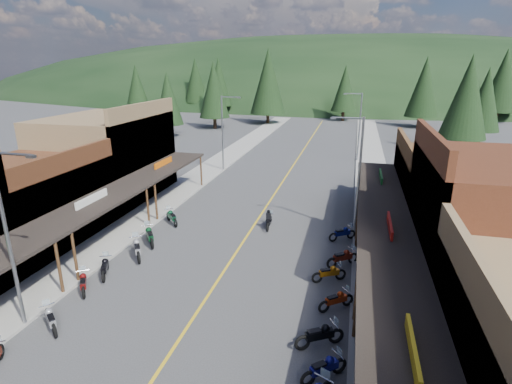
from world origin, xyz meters
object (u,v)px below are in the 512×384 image
Objects in this scene: streetlight_3 at (358,124)px; pine_8 at (168,99)px; pedestrian_east_a at (393,309)px; pine_10 at (214,90)px; bike_west_5 at (50,318)px; shop_east_3 at (454,192)px; bike_west_10 at (172,216)px; pine_9 at (485,100)px; pine_3 at (345,88)px; bike_east_5 at (324,367)px; streetlight_2 at (357,171)px; pine_7 at (196,81)px; shop_east_2 at (501,231)px; pine_4 at (424,87)px; pedestrian_east_b at (370,216)px; streetlight_0 at (10,234)px; shop_west_2 at (25,204)px; bike_east_6 at (320,334)px; pine_0 at (137,86)px; shop_west_3 at (109,157)px; bike_west_7 at (105,267)px; pine_11 at (467,97)px; bike_west_6 at (83,282)px; bike_east_10 at (342,233)px; pine_2 at (268,81)px; bike_west_8 at (137,248)px; pine_5 at (503,81)px; bike_west_9 at (150,235)px; pine_1 at (219,82)px; rider_on_bike at (269,220)px; bike_east_8 at (329,272)px; bike_east_9 at (343,257)px.

pine_8 is (-28.95, 10.00, 1.52)m from streetlight_3.
pine_8 is 5.24× the size of pedestrian_east_a.
pine_10 is 5.89× the size of bike_west_5.
bike_west_10 is at bearing -166.41° from shop_east_3.
pine_9 reaches higher than bike_west_5.
bike_east_5 is at bearing -88.29° from pine_3.
pine_9 is (17.05, 37.00, 1.92)m from streetlight_2.
pine_9 is 5.48× the size of bike_west_5.
pine_7 is 6.55× the size of pedestrian_east_a.
shop_east_2 is 29.13m from streetlight_3.
pedestrian_east_a is at bearing -98.40° from pine_4.
pine_8 is at bearing -60.69° from pedestrian_east_b.
shop_east_2 is 0.87× the size of pine_4.
streetlight_2 is at bearing 45.20° from streetlight_0.
streetlight_0 is at bearing -159.63° from shop_east_2.
shop_west_2 is 0.87× the size of pine_7.
pine_9 reaches higher than bike_east_6.
pine_0 is 66.22m from pine_9.
shop_east_2 is 9.43m from pedestrian_east_b.
shop_west_3 is 29.19m from shop_east_2.
shop_west_2 is 8.36m from bike_west_7.
bike_west_7 is (-26.18, -39.26, -6.62)m from pine_11.
bike_east_10 is at bearing 2.35° from bike_west_6.
bike_west_8 is at bearing -85.56° from pine_2.
pine_5 is 1.30× the size of pine_9.
shop_west_2 is 5.12× the size of bike_east_6.
pine_9 is (10.22, 43.30, 2.86)m from shop_east_2.
shop_west_3 reaches higher than bike_west_9.
pine_10 is at bearing -135.00° from pine_2.
bike_east_5 is (-0.80, -14.03, -3.89)m from streetlight_2.
pine_1 reaches higher than pine_0.
bike_east_10 is at bearing 146.44° from shop_east_2.
rider_on_bike is (-12.63, 5.83, -2.94)m from shop_east_2.
pine_2 is at bearing 112.90° from shop_east_2.
pine_5 is 83.18m from bike_east_5.
streetlight_3 is 4.17× the size of bike_east_8.
pine_10 is at bearing -143.97° from pine_3.
pine_7 reaches higher than rider_on_bike.
bike_east_5 is (16.15, -64.03, -7.42)m from pine_2.
bike_west_6 is (33.68, -64.91, -5.93)m from pine_0.
streetlight_2 is 3.44× the size of bike_west_8.
pedestrian_east_b is at bearing 6.67° from rider_on_bike.
pine_10 is at bearing 67.17° from bike_west_9.
pine_4 is 1.00× the size of pine_7.
pine_7 is at bearing 170.02° from bike_east_9.
pine_10 is 52.97m from bike_west_7.
shop_east_3 is 21.29m from bike_west_9.
pine_5 reaches higher than shop_east_2.
streetlight_3 is at bearing 141.19° from bike_east_9.
pine_1 is 66.32m from bike_west_10.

